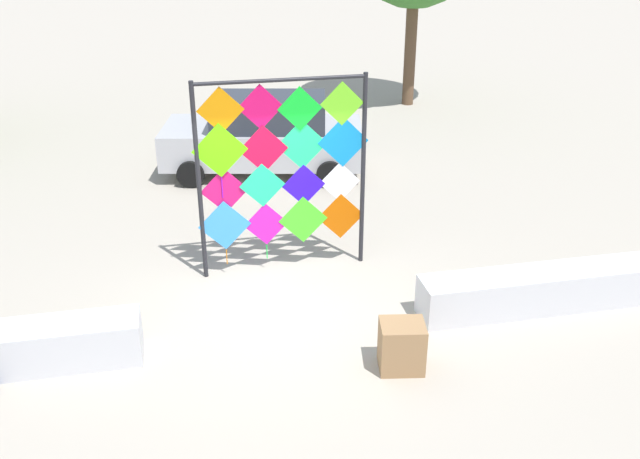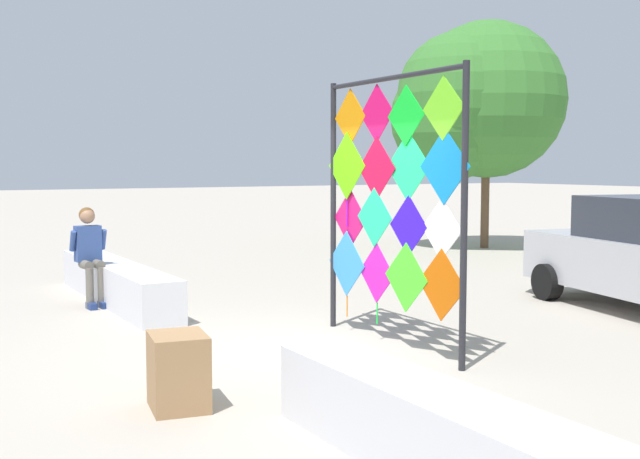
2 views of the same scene
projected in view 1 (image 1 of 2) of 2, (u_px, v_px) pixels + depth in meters
name	position (u px, v px, depth m)	size (l,w,h in m)	color
ground	(281.00, 315.00, 9.80)	(120.00, 120.00, 0.00)	#ADA393
plaza_ledge_right	(571.00, 286.00, 9.96)	(4.46, 0.59, 0.58)	silver
kite_display_rack	(282.00, 165.00, 10.31)	(2.62, 0.08, 3.04)	#232328
parked_car	(265.00, 135.00, 14.63)	(4.40, 2.63, 1.60)	#B7B7BC
cardboard_box_large	(402.00, 346.00, 8.58)	(0.55, 0.46, 0.63)	#9E754C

